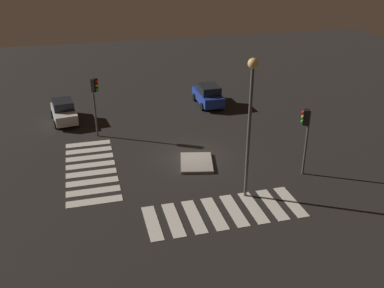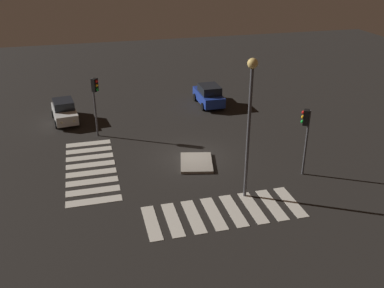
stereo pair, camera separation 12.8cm
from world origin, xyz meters
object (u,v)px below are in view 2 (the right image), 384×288
(traffic_light_north, at_px, (306,126))
(traffic_light_south, at_px, (95,93))
(car_blue, at_px, (209,95))
(street_lamp, at_px, (250,107))
(car_white, at_px, (64,111))
(traffic_island, at_px, (196,163))

(traffic_light_north, height_order, traffic_light_south, traffic_light_south)
(car_blue, distance_m, street_lamp, 16.40)
(car_white, height_order, car_blue, car_blue)
(traffic_island, distance_m, traffic_light_north, 7.52)
(street_lamp, bearing_deg, car_white, -145.19)
(street_lamp, bearing_deg, traffic_island, -159.72)
(car_white, bearing_deg, traffic_light_north, 40.79)
(car_white, distance_m, traffic_light_south, 5.28)
(car_white, bearing_deg, street_lamp, 27.44)
(car_blue, distance_m, traffic_light_south, 11.44)
(car_white, xyz_separation_m, car_blue, (-0.80, 12.68, 0.06))
(car_blue, relative_size, street_lamp, 0.53)
(traffic_light_north, height_order, street_lamp, street_lamp)
(traffic_island, bearing_deg, street_lamp, 20.28)
(street_lamp, bearing_deg, car_blue, 171.12)
(car_white, distance_m, car_blue, 12.71)
(car_blue, xyz_separation_m, street_lamp, (15.55, -2.43, 4.60))
(traffic_light_south, bearing_deg, car_white, 164.69)
(traffic_island, height_order, traffic_light_north, traffic_light_north)
(car_blue, bearing_deg, traffic_light_south, 114.24)
(traffic_light_north, bearing_deg, traffic_island, 7.37)
(traffic_light_south, distance_m, street_lamp, 13.52)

